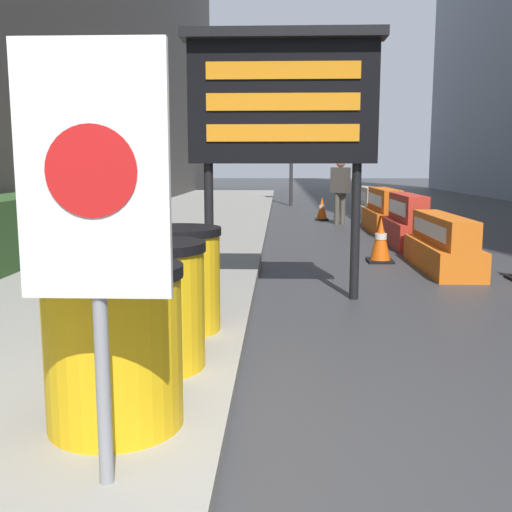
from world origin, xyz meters
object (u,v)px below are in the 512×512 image
Objects in this scene: barrel_drum_foreground at (114,346)px; barrel_drum_middle at (152,305)px; jersey_barrier_red_striped at (407,224)px; jersey_barrier_orange_near at (442,246)px; jersey_barrier_cream at (368,206)px; barrel_drum_back at (177,279)px; warning_sign at (94,198)px; traffic_cone_near at (381,240)px; traffic_light_near_curb at (292,110)px; traffic_cone_far at (322,209)px; jersey_barrier_orange_far at (384,213)px; message_board at (283,102)px; pedestrian_worker at (340,186)px.

barrel_drum_foreground is 1.00× the size of barrel_drum_middle.
barrel_drum_middle is 0.47× the size of jersey_barrier_red_striped.
jersey_barrier_cream reaches higher than jersey_barrier_orange_near.
warning_sign is at bearing -87.75° from barrel_drum_back.
barrel_drum_foreground and barrel_drum_back have the same top height.
barrel_drum_back is at bearing 89.10° from barrel_drum_middle.
jersey_barrier_orange_near is at bearing -39.02° from traffic_cone_near.
barrel_drum_foreground is at bearing -93.86° from traffic_light_near_curb.
traffic_cone_near is at bearing -113.41° from jersey_barrier_red_striped.
traffic_cone_far is (1.94, 11.98, -0.26)m from barrel_drum_middle.
message_board is at bearing -108.74° from jersey_barrier_orange_far.
barrel_drum_back is 16.80m from traffic_light_near_curb.
jersey_barrier_orange_near is at bearing 50.07° from barrel_drum_back.
barrel_drum_middle is at bearing -107.70° from message_board.
barrel_drum_back is at bearing -105.95° from jersey_barrier_cream.
message_board is 1.77× the size of pedestrian_worker.
jersey_barrier_orange_far is at bearing 74.47° from warning_sign.
barrel_drum_middle is at bearing -124.09° from jersey_barrier_orange_near.
barrel_drum_back is at bearing 92.25° from warning_sign.
jersey_barrier_orange_far is (-0.00, 2.37, 0.00)m from jersey_barrier_red_striped.
jersey_barrier_cream is 2.84× the size of traffic_cone_near.
traffic_cone_far is 1.31m from pedestrian_worker.
barrel_drum_middle is 3.21m from message_board.
jersey_barrier_orange_far is at bearing -77.06° from traffic_light_near_curb.
jersey_barrier_red_striped is 0.38× the size of traffic_light_near_curb.
message_board reaches higher than warning_sign.
jersey_barrier_red_striped is 5.19m from traffic_cone_far.
jersey_barrier_red_striped reaches higher than jersey_barrier_cream.
jersey_barrier_orange_near is 2.35m from jersey_barrier_red_striped.
jersey_barrier_orange_far is at bearing 73.06° from barrel_drum_foreground.
message_board is at bearing -91.46° from traffic_light_near_curb.
message_board is 1.46× the size of jersey_barrier_cream.
jersey_barrier_orange_far is 0.47× the size of traffic_light_near_curb.
message_board is (0.75, 4.15, 0.78)m from warning_sign.
pedestrian_worker is at bearing -71.70° from traffic_cone_far.
barrel_drum_back is at bearing -115.21° from message_board.
barrel_drum_foreground is 10.65m from jersey_barrier_orange_far.
jersey_barrier_orange_near is 6.40m from pedestrian_worker.
barrel_drum_back reaches higher than jersey_barrier_orange_near.
barrel_drum_back is 6.78m from jersey_barrier_red_striped.
barrel_drum_middle reaches higher than jersey_barrier_cream.
traffic_light_near_curb reaches higher than jersey_barrier_orange_near.
warning_sign is (0.11, -1.47, 0.78)m from barrel_drum_middle.
message_board reaches higher than traffic_cone_far.
jersey_barrier_cream reaches higher than traffic_cone_near.
traffic_light_near_curb is (1.22, 16.53, 2.74)m from barrel_drum_back.
barrel_drum_back reaches higher than traffic_cone_near.
jersey_barrier_red_striped is 2.37m from jersey_barrier_orange_far.
barrel_drum_foreground is 6.29m from jersey_barrier_orange_near.
jersey_barrier_orange_far is at bearing -90.00° from jersey_barrier_cream.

